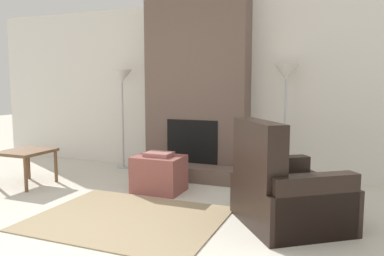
{
  "coord_description": "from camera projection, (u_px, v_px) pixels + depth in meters",
  "views": [
    {
      "loc": [
        2.01,
        -2.32,
        1.35
      ],
      "look_at": [
        0.0,
        2.72,
        0.72
      ],
      "focal_mm": 35.0,
      "sensor_mm": 36.0,
      "label": 1
    }
  ],
  "objects": [
    {
      "name": "floor_lamp_right",
      "position": [
        286.0,
        80.0,
        5.05
      ],
      "size": [
        0.33,
        0.33,
        1.63
      ],
      "color": "#ADADB2",
      "rests_on": "ground_plane"
    },
    {
      "name": "ground_plane",
      "position": [
        68.0,
        252.0,
        3.04
      ],
      "size": [
        24.0,
        24.0,
        0.0
      ],
      "primitive_type": "plane",
      "color": "beige"
    },
    {
      "name": "wall_back",
      "position": [
        202.0,
        88.0,
        5.81
      ],
      "size": [
        7.89,
        0.06,
        2.6
      ],
      "primitive_type": "cube",
      "color": "silver",
      "rests_on": "ground_plane"
    },
    {
      "name": "side_table",
      "position": [
        27.0,
        155.0,
        5.04
      ],
      "size": [
        0.58,
        0.62,
        0.48
      ],
      "color": "brown",
      "rests_on": "ground_plane"
    },
    {
      "name": "ottoman",
      "position": [
        159.0,
        173.0,
        4.74
      ],
      "size": [
        0.61,
        0.47,
        0.51
      ],
      "color": "#8C4C47",
      "rests_on": "ground_plane"
    },
    {
      "name": "armchair",
      "position": [
        283.0,
        194.0,
        3.6
      ],
      "size": [
        1.29,
        1.3,
        1.02
      ],
      "rotation": [
        0.0,
        0.0,
        2.19
      ],
      "color": "black",
      "rests_on": "ground_plane"
    },
    {
      "name": "fireplace",
      "position": [
        196.0,
        94.0,
        5.57
      ],
      "size": [
        1.55,
        0.78,
        2.6
      ],
      "color": "brown",
      "rests_on": "ground_plane"
    },
    {
      "name": "area_rug",
      "position": [
        127.0,
        218.0,
        3.79
      ],
      "size": [
        1.87,
        1.45,
        0.01
      ],
      "primitive_type": "cube",
      "color": "#9E8966",
      "rests_on": "ground_plane"
    },
    {
      "name": "floor_lamp_left",
      "position": [
        122.0,
        82.0,
        6.0
      ],
      "size": [
        0.33,
        0.33,
        1.59
      ],
      "color": "#ADADB2",
      "rests_on": "ground_plane"
    }
  ]
}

